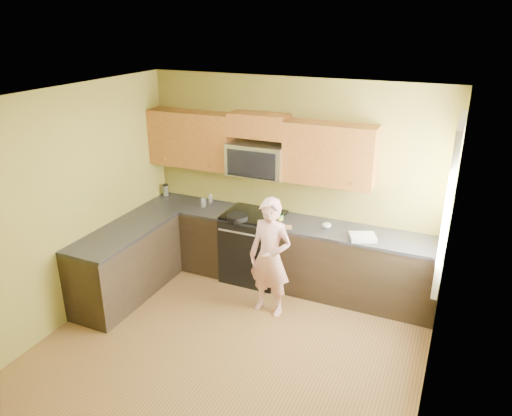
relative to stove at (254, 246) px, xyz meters
The scene contains 26 objects.
floor 1.79m from the stove, 76.57° to the right, with size 4.00×4.00×0.00m, color brown.
ceiling 2.81m from the stove, 76.57° to the right, with size 4.00×4.00×0.00m, color white.
wall_back 1.02m from the stove, 39.09° to the left, with size 4.00×4.00×0.00m, color olive.
wall_front 3.80m from the stove, 83.79° to the right, with size 4.00×4.00×0.00m, color olive.
wall_left 2.48m from the stove, 133.69° to the right, with size 4.00×4.00×0.00m, color olive.
wall_right 3.05m from the stove, 34.91° to the right, with size 4.00×4.00×0.00m, color olive.
cabinet_back_run 0.40m from the stove, ahead, with size 4.00×0.60×0.88m, color black.
cabinet_left_run 1.69m from the stove, 140.41° to the right, with size 0.60×1.60×0.88m, color black.
countertop_back 0.58m from the stove, ahead, with size 4.00×0.62×0.04m, color black.
countertop_left 1.73m from the stove, 140.19° to the right, with size 0.62×1.60×0.04m, color black.
stove is the anchor object (origin of this frame).
microwave 0.98m from the stove, 90.00° to the left, with size 0.76×0.40×0.42m, color silver, non-canonical shape.
upper_cab_left 1.40m from the stove, behind, with size 1.22×0.33×0.75m, color #935822, non-canonical shape.
upper_cab_right 1.36m from the stove, ahead, with size 1.12×0.33×0.75m, color #935822, non-canonical shape.
upper_cab_over_mw 1.63m from the stove, 90.00° to the left, with size 0.76×0.33×0.30m, color #935822.
window 2.70m from the stove, 11.29° to the right, with size 0.06×1.06×1.66m, color white, non-canonical shape.
woman 0.89m from the stove, 52.57° to the right, with size 0.53×0.35×1.46m, color #FF827F.
frying_pan 0.55m from the stove, 114.51° to the right, with size 0.27×0.48×0.06m, color black, non-canonical shape.
butter_tub 0.56m from the stove, ahead, with size 0.13×0.13×0.10m, color #FFFC43, non-canonical shape.
toast_slice 0.73m from the stove, 18.64° to the right, with size 0.11×0.11×0.01m, color #B27F47.
napkin_a 0.59m from the stove, 28.80° to the right, with size 0.11×0.12×0.06m, color silver.
napkin_b 1.10m from the stove, ahead, with size 0.12×0.13×0.07m, color silver.
dish_towel 1.55m from the stove, ahead, with size 0.30×0.24×0.05m, color white.
travel_mug 1.58m from the stove, behind, with size 0.08×0.08×0.17m, color silver, non-canonical shape.
glass_a 0.93m from the stove, 165.21° to the left, with size 0.07×0.07×0.12m, color silver.
glass_b 0.92m from the stove, behind, with size 0.07×0.07×0.12m, color silver.
Camera 1 is at (2.04, -3.75, 3.40)m, focal length 34.21 mm.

